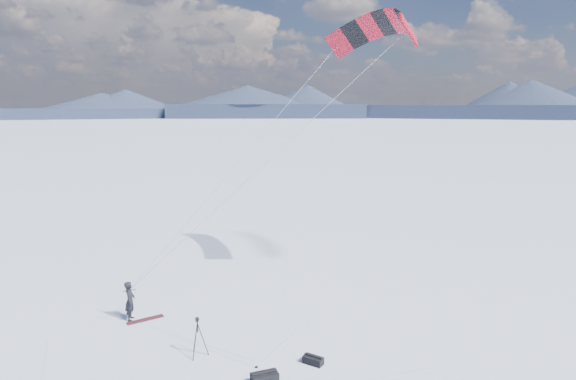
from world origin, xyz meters
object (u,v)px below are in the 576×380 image
object	(u,v)px
snowboard	(145,320)
gear_bag_b	(313,360)
snowkiter	(131,320)
tripod	(198,331)
gear_bag_a	(265,378)

from	to	relation	value
snowboard	gear_bag_b	world-z (taller)	gear_bag_b
snowkiter	gear_bag_b	distance (m)	8.51
gear_bag_b	tripod	bearing A→B (deg)	-156.47
gear_bag_b	snowkiter	bearing A→B (deg)	-173.90
gear_bag_b	gear_bag_a	bearing A→B (deg)	-113.85
snowboard	tripod	distance (m)	4.24
snowboard	gear_bag_a	bearing A→B (deg)	-73.83
tripod	gear_bag_a	distance (m)	3.19
snowboard	gear_bag_a	world-z (taller)	gear_bag_a
tripod	snowkiter	bearing A→B (deg)	129.83
snowkiter	snowboard	xyz separation A→B (m)	(0.60, -0.19, 0.02)
snowkiter	gear_bag_b	bearing A→B (deg)	-123.76
snowkiter	gear_bag_a	size ratio (longest dim) A/B	1.82
gear_bag_a	gear_bag_b	size ratio (longest dim) A/B	1.24
gear_bag_a	snowboard	bearing A→B (deg)	118.08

